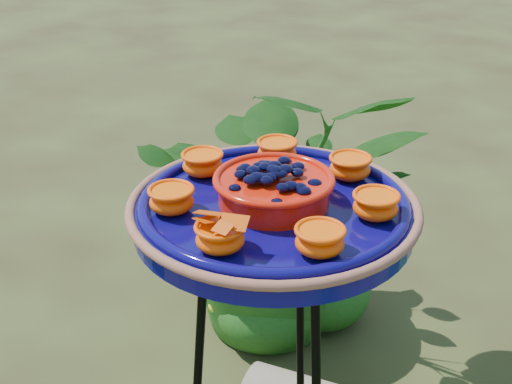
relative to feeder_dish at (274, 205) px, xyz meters
The scene contains 2 objects.
feeder_dish is the anchor object (origin of this frame).
shrub_back_left 1.07m from the feeder_dish, 124.12° to the left, with size 0.82×0.71×0.91m, color #184F15.
Camera 1 is at (0.65, -0.88, 1.48)m, focal length 50.00 mm.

